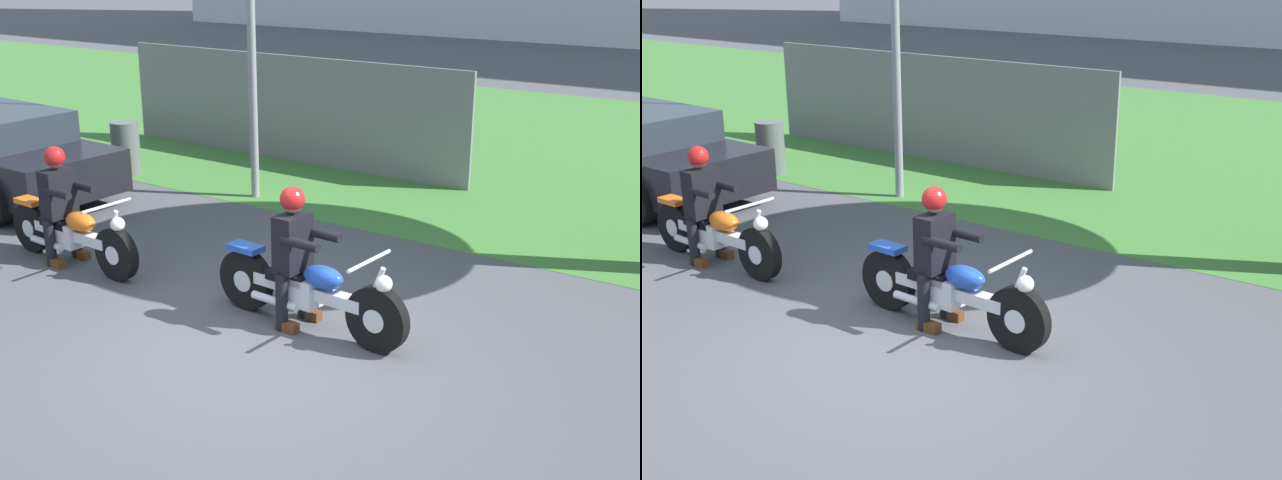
# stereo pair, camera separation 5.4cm
# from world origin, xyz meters

# --- Properties ---
(ground) EXTENTS (120.00, 120.00, 0.00)m
(ground) POSITION_xyz_m (0.00, 0.00, 0.00)
(ground) COLOR #4C4C51
(grass_verge) EXTENTS (60.00, 12.00, 0.01)m
(grass_verge) POSITION_xyz_m (0.00, 9.36, 0.00)
(grass_verge) COLOR #3D7533
(grass_verge) RESTS_ON ground
(motorcycle_lead) EXTENTS (2.22, 0.66, 0.87)m
(motorcycle_lead) POSITION_xyz_m (0.03, 0.54, 0.39)
(motorcycle_lead) COLOR black
(motorcycle_lead) RESTS_ON ground
(rider_lead) EXTENTS (0.56, 0.48, 1.40)m
(rider_lead) POSITION_xyz_m (-0.14, 0.55, 0.81)
(rider_lead) COLOR black
(rider_lead) RESTS_ON ground
(motorcycle_follow) EXTENTS (2.16, 0.66, 0.86)m
(motorcycle_follow) POSITION_xyz_m (-3.21, 0.38, 0.38)
(motorcycle_follow) COLOR black
(motorcycle_follow) RESTS_ON ground
(rider_follow) EXTENTS (0.56, 0.48, 1.38)m
(rider_follow) POSITION_xyz_m (-3.38, 0.39, 0.80)
(rider_follow) COLOR black
(rider_follow) RESTS_ON ground
(trash_can) EXTENTS (0.45, 0.45, 0.86)m
(trash_can) POSITION_xyz_m (-5.83, 3.62, 0.43)
(trash_can) COLOR #595E5B
(trash_can) RESTS_ON ground
(fence_segment) EXTENTS (7.00, 0.06, 1.80)m
(fence_segment) POSITION_xyz_m (-4.31, 5.90, 0.90)
(fence_segment) COLOR slate
(fence_segment) RESTS_ON ground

